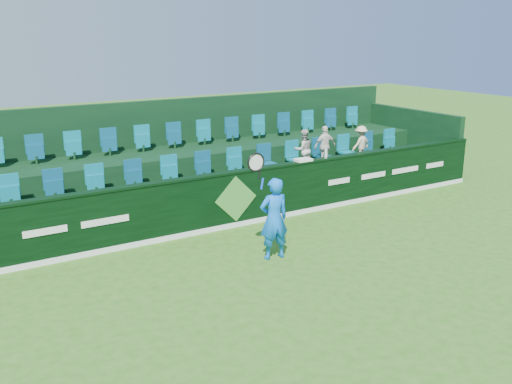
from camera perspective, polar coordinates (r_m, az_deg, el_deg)
ground at (r=10.59m, az=8.57°, el=-9.48°), size 60.00×60.00×0.00m
sponsor_hoarding at (r=13.44m, az=-2.24°, el=-0.68°), size 16.00×0.25×1.35m
stand_tier_front at (r=14.45m, az=-4.38°, el=-0.66°), size 16.00×2.00×0.80m
stand_tier_back at (r=16.04m, az=-7.50°, el=1.85°), size 16.00×1.80×1.30m
stand_rear at (r=16.32m, az=-8.21°, el=4.10°), size 16.00×4.10×2.60m
seat_row_front at (r=14.62m, az=-5.15°, el=2.35°), size 13.50×0.50×0.60m
seat_row_back at (r=16.11m, az=-8.06°, el=5.34°), size 13.50×0.50×0.60m
tennis_player at (r=11.48m, az=1.78°, el=-2.60°), size 1.03×0.48×2.31m
spectator_left at (r=15.67m, az=4.76°, el=4.25°), size 0.61×0.51×1.12m
spectator_middle at (r=16.11m, az=6.91°, el=4.57°), size 0.70×0.34×1.15m
spectator_right at (r=16.96m, az=10.43°, el=4.80°), size 0.73×0.50×1.03m
towel at (r=14.31m, az=4.75°, el=3.23°), size 0.42×0.27×0.06m
drinks_bottle at (r=14.72m, az=7.00°, el=3.86°), size 0.07×0.07×0.23m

